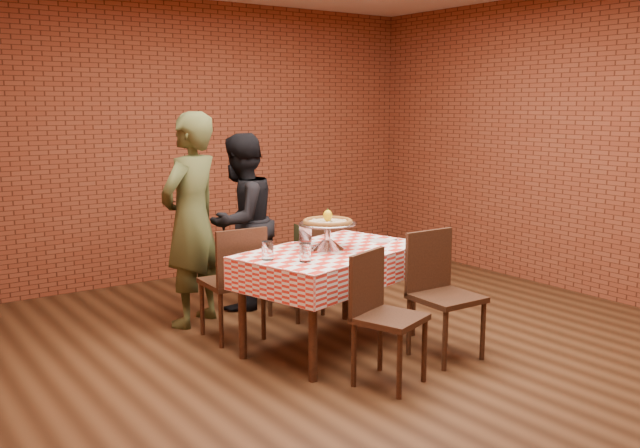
# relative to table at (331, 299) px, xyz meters

# --- Properties ---
(ground) EXTENTS (6.00, 6.00, 0.00)m
(ground) POSITION_rel_table_xyz_m (0.14, -0.30, -0.38)
(ground) COLOR black
(ground) RESTS_ON ground
(back_wall) EXTENTS (5.50, 0.00, 5.50)m
(back_wall) POSITION_rel_table_xyz_m (0.14, 2.70, 1.08)
(back_wall) COLOR maroon
(back_wall) RESTS_ON ground
(table) EXTENTS (1.55, 1.16, 0.75)m
(table) POSITION_rel_table_xyz_m (0.00, 0.00, 0.00)
(table) COLOR #402414
(table) RESTS_ON ground
(tablecloth) EXTENTS (1.59, 1.20, 0.24)m
(tablecloth) POSITION_rel_table_xyz_m (0.00, 0.00, 0.26)
(tablecloth) COLOR red
(tablecloth) RESTS_ON table
(pizza_stand) EXTENTS (0.45, 0.45, 0.19)m
(pizza_stand) POSITION_rel_table_xyz_m (-0.01, 0.03, 0.48)
(pizza_stand) COLOR silver
(pizza_stand) RESTS_ON tablecloth
(pizza) EXTENTS (0.38, 0.38, 0.03)m
(pizza) POSITION_rel_table_xyz_m (-0.01, 0.03, 0.58)
(pizza) COLOR #C7B38C
(pizza) RESTS_ON pizza_stand
(lemon) EXTENTS (0.07, 0.07, 0.09)m
(lemon) POSITION_rel_table_xyz_m (-0.01, 0.03, 0.63)
(lemon) COLOR yellow
(lemon) RESTS_ON pizza
(water_glass_left) EXTENTS (0.10, 0.10, 0.13)m
(water_glass_left) POSITION_rel_table_xyz_m (-0.39, -0.22, 0.45)
(water_glass_left) COLOR white
(water_glass_left) RESTS_ON tablecloth
(water_glass_right) EXTENTS (0.10, 0.10, 0.13)m
(water_glass_right) POSITION_rel_table_xyz_m (-0.57, -0.02, 0.45)
(water_glass_right) COLOR white
(water_glass_right) RESTS_ON tablecloth
(side_plate) EXTENTS (0.20, 0.20, 0.01)m
(side_plate) POSITION_rel_table_xyz_m (0.49, 0.01, 0.39)
(side_plate) COLOR white
(side_plate) RESTS_ON tablecloth
(sweetener_packet_a) EXTENTS (0.06, 0.06, 0.00)m
(sweetener_packet_a) POSITION_rel_table_xyz_m (0.63, -0.01, 0.39)
(sweetener_packet_a) COLOR white
(sweetener_packet_a) RESTS_ON tablecloth
(sweetener_packet_b) EXTENTS (0.06, 0.04, 0.00)m
(sweetener_packet_b) POSITION_rel_table_xyz_m (0.62, -0.02, 0.39)
(sweetener_packet_b) COLOR white
(sweetener_packet_b) RESTS_ON tablecloth
(condiment_caddy) EXTENTS (0.12, 0.10, 0.16)m
(condiment_caddy) POSITION_rel_table_xyz_m (-0.05, 0.32, 0.46)
(condiment_caddy) COLOR silver
(condiment_caddy) RESTS_ON tablecloth
(chair_near_left) EXTENTS (0.51, 0.51, 0.88)m
(chair_near_left) POSITION_rel_table_xyz_m (-0.12, -0.81, 0.06)
(chair_near_left) COLOR #402414
(chair_near_left) RESTS_ON ground
(chair_near_right) EXTENTS (0.45, 0.45, 0.92)m
(chair_near_right) POSITION_rel_table_xyz_m (0.54, -0.67, 0.08)
(chair_near_right) COLOR #402414
(chair_near_right) RESTS_ON ground
(chair_far_left) EXTENTS (0.44, 0.44, 0.90)m
(chair_far_left) POSITION_rel_table_xyz_m (-0.52, 0.62, 0.08)
(chair_far_left) COLOR #402414
(chair_far_left) RESTS_ON ground
(chair_far_right) EXTENTS (0.47, 0.47, 0.86)m
(chair_far_right) POSITION_rel_table_xyz_m (0.21, 0.80, 0.06)
(chair_far_right) COLOR #402414
(chair_far_right) RESTS_ON ground
(diner_olive) EXTENTS (0.77, 0.67, 1.77)m
(diner_olive) POSITION_rel_table_xyz_m (-0.61, 1.13, 0.51)
(diner_olive) COLOR #3D4321
(diner_olive) RESTS_ON ground
(diner_black) EXTENTS (0.95, 0.87, 1.58)m
(diner_black) POSITION_rel_table_xyz_m (-0.04, 1.32, 0.41)
(diner_black) COLOR black
(diner_black) RESTS_ON ground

